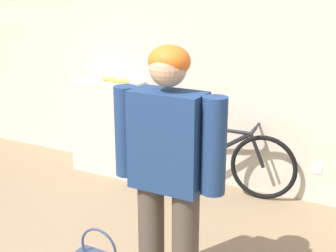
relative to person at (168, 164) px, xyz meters
name	(u,v)px	position (x,y,z in m)	size (l,w,h in m)	color
wall_back	(265,56)	(-0.01, 1.86, 0.38)	(8.00, 0.07, 2.60)	beige
side_shelf	(109,126)	(-1.58, 1.62, -0.44)	(0.71, 0.38, 0.96)	beige
person	(168,164)	(0.00, 0.00, 0.00)	(0.71, 0.23, 1.61)	#4C4238
bicycle	(206,157)	(-0.47, 1.64, -0.58)	(1.71, 0.46, 0.69)	black
banana	(116,80)	(-1.48, 1.63, 0.07)	(0.37, 0.10, 0.04)	#EAD64C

